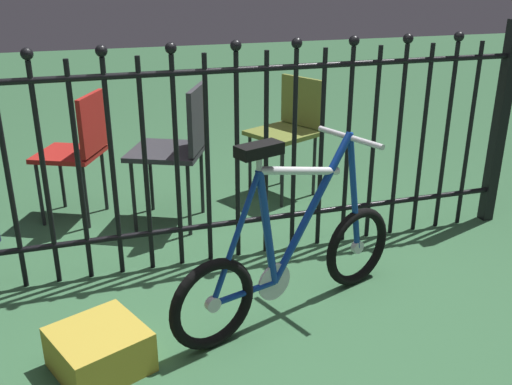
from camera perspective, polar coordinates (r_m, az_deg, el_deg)
name	(u,v)px	position (r m, az deg, el deg)	size (l,w,h in m)	color
ground_plane	(246,316)	(2.78, -1.04, -12.19)	(20.00, 20.00, 0.00)	#33603C
iron_fence	(201,152)	(3.03, -5.49, 4.01)	(3.73, 0.07, 1.26)	black
bicycle	(292,257)	(2.67, 3.58, -6.47)	(1.24, 0.55, 0.88)	black
chair_red	(79,145)	(3.79, -17.19, 4.56)	(0.50, 0.50, 0.83)	black
chair_olive	(290,124)	(4.07, 3.44, 6.84)	(0.54, 0.54, 0.83)	black
chair_charcoal	(180,141)	(3.57, -7.61, 5.07)	(0.58, 0.58, 0.89)	black
display_crate	(100,350)	(2.51, -15.32, -14.86)	(0.34, 0.34, 0.18)	#B29933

